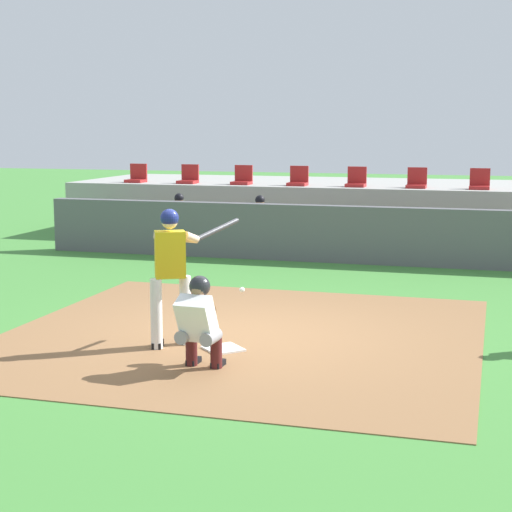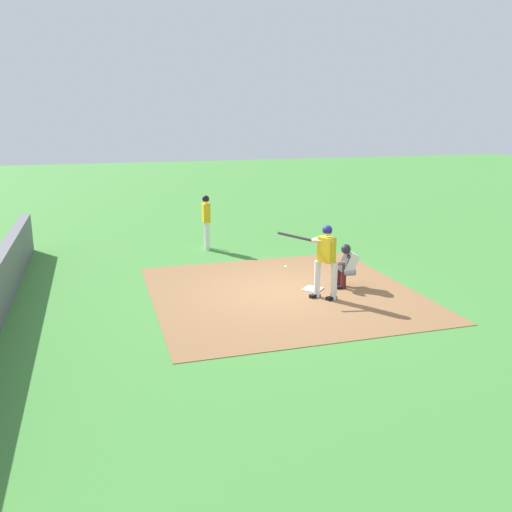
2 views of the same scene
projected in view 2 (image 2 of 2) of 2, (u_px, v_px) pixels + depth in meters
The scene contains 6 objects.
ground_plane at pixel (283, 293), 13.40m from camera, with size 80.00×80.00×0.00m, color #428438.
dirt_infield at pixel (283, 293), 13.40m from camera, with size 6.40×6.40×0.01m, color olive.
home_plate at pixel (313, 289), 13.62m from camera, with size 0.44×0.44×0.02m, color white.
batter_at_plate at pixel (325, 257), 12.73m from camera, with size 0.85×1.28×1.80m.
catcher_crouched at pixel (345, 264), 13.72m from camera, with size 0.50×1.97×1.13m.
on_deck_batter at pixel (206, 219), 17.51m from camera, with size 0.58×0.23×1.79m.
Camera 2 is at (-12.01, 4.30, 4.28)m, focal length 37.84 mm.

